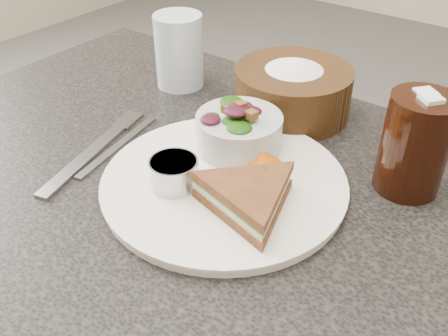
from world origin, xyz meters
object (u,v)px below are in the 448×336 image
bread_basket (293,84)px  dressing_ramekin (174,173)px  dinner_plate (224,183)px  salad_bowl (239,126)px  sandwich (249,198)px  cola_glass (416,140)px  water_glass (179,51)px

bread_basket → dressing_ramekin: bearing=-91.9°
dinner_plate → salad_bowl: 0.08m
sandwich → dressing_ramekin: (-0.10, -0.02, -0.00)m
sandwich → salad_bowl: size_ratio=1.23×
dinner_plate → cola_glass: (0.18, 0.14, 0.06)m
salad_bowl → dressing_ramekin: bearing=-96.6°
sandwich → water_glass: 0.37m
dinner_plate → cola_glass: size_ratio=2.20×
dinner_plate → bread_basket: bread_basket is taller
dressing_ramekin → water_glass: (-0.20, 0.24, 0.03)m
salad_bowl → water_glass: 0.24m
bread_basket → salad_bowl: bearing=-88.3°
dinner_plate → salad_bowl: bearing=111.6°
cola_glass → water_glass: size_ratio=1.13×
salad_bowl → water_glass: bearing=150.4°
salad_bowl → water_glass: (-0.21, 0.12, 0.01)m
salad_bowl → dressing_ramekin: 0.12m
salad_bowl → cola_glass: (0.21, 0.07, 0.02)m
dinner_plate → bread_basket: size_ratio=1.70×
dressing_ramekin → water_glass: bearing=129.9°
salad_bowl → bread_basket: 0.15m
dinner_plate → cola_glass: cola_glass is taller
bread_basket → water_glass: 0.21m
bread_basket → dinner_plate: bearing=-81.6°
salad_bowl → dressing_ramekin: salad_bowl is taller
bread_basket → water_glass: water_glass is taller
dinner_plate → water_glass: 0.31m
salad_bowl → water_glass: size_ratio=0.95×
dinner_plate → dressing_ramekin: (-0.04, -0.05, 0.02)m
water_glass → sandwich: bearing=-36.5°
salad_bowl → bread_basket: bread_basket is taller
water_glass → salad_bowl: bearing=-29.6°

